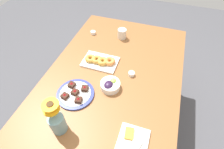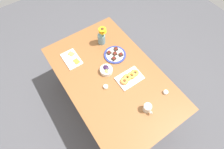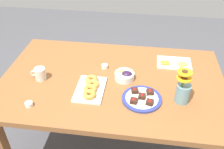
{
  "view_description": "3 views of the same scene",
  "coord_description": "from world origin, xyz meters",
  "views": [
    {
      "loc": [
        -0.81,
        -0.27,
        1.73
      ],
      "look_at": [
        0.0,
        0.0,
        0.78
      ],
      "focal_mm": 28.0,
      "sensor_mm": 36.0,
      "label": 1
    },
    {
      "loc": [
        0.79,
        -0.54,
        2.4
      ],
      "look_at": [
        0.0,
        0.0,
        0.78
      ],
      "focal_mm": 28.0,
      "sensor_mm": 36.0,
      "label": 2
    },
    {
      "loc": [
        -0.19,
        1.41,
        1.83
      ],
      "look_at": [
        0.0,
        0.0,
        0.78
      ],
      "focal_mm": 40.0,
      "sensor_mm": 36.0,
      "label": 3
    }
  ],
  "objects": [
    {
      "name": "ground_plane",
      "position": [
        0.0,
        0.0,
        0.0
      ],
      "size": [
        6.0,
        6.0,
        0.0
      ],
      "primitive_type": "plane",
      "color": "#4C4C51"
    },
    {
      "name": "jam_cup_berry",
      "position": [
        0.48,
        0.35,
        0.76
      ],
      "size": [
        0.05,
        0.05,
        0.03
      ],
      "color": "white",
      "rests_on": "dining_table"
    },
    {
      "name": "flower_vase",
      "position": [
        -0.47,
        0.17,
        0.82
      ],
      "size": [
        0.11,
        0.1,
        0.24
      ],
      "color": "#6B939E",
      "rests_on": "dining_table"
    },
    {
      "name": "jam_cup_honey",
      "position": [
        0.07,
        -0.13,
        0.76
      ],
      "size": [
        0.05,
        0.05,
        0.03
      ],
      "color": "white",
      "rests_on": "dining_table"
    },
    {
      "name": "dessert_plate",
      "position": [
        -0.22,
        0.19,
        0.75
      ],
      "size": [
        0.26,
        0.26,
        0.05
      ],
      "color": "navy",
      "rests_on": "dining_table"
    },
    {
      "name": "coffee_mug",
      "position": [
        0.51,
        0.07,
        0.79
      ],
      "size": [
        0.11,
        0.08,
        0.09
      ],
      "color": "beige",
      "rests_on": "dining_table"
    },
    {
      "name": "grape_bowl",
      "position": [
        -0.09,
        -0.02,
        0.77
      ],
      "size": [
        0.14,
        0.14,
        0.07
      ],
      "color": "white",
      "rests_on": "dining_table"
    },
    {
      "name": "croissant_platter",
      "position": [
        0.13,
        0.14,
        0.76
      ],
      "size": [
        0.19,
        0.28,
        0.05
      ],
      "color": "white",
      "rests_on": "dining_table"
    },
    {
      "name": "cheese_platter",
      "position": [
        -0.45,
        -0.26,
        0.75
      ],
      "size": [
        0.26,
        0.17,
        0.03
      ],
      "color": "white",
      "rests_on": "dining_table"
    },
    {
      "name": "dining_table",
      "position": [
        0.0,
        0.0,
        0.65
      ],
      "size": [
        1.6,
        1.0,
        0.74
      ],
      "color": "brown",
      "rests_on": "ground_plane"
    }
  ]
}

